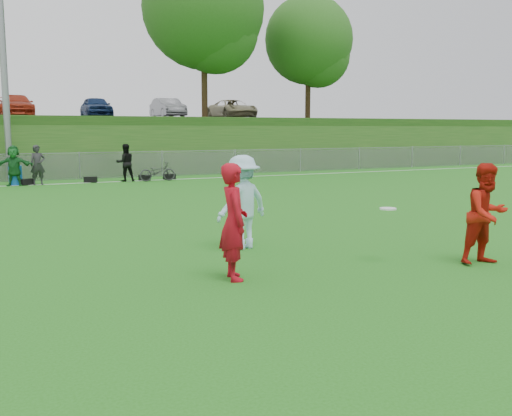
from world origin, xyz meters
TOP-DOWN VIEW (x-y plane):
  - ground at (0.00, 0.00)m, footprint 120.00×120.00m
  - sideline_far at (0.00, 18.00)m, footprint 60.00×0.10m
  - fence at (0.00, 20.00)m, footprint 58.00×0.06m
  - light_pole at (-3.00, 20.80)m, footprint 1.20×0.40m
  - berm at (0.00, 31.00)m, footprint 120.00×18.00m
  - parking_lot at (0.00, 33.00)m, footprint 120.00×12.00m
  - tree_green_near at (8.16, 24.42)m, footprint 7.14×7.14m
  - tree_green_far at (16.16, 25.92)m, footprint 5.88×5.88m
  - car_row at (-1.17, 32.00)m, footprint 32.04×5.18m
  - spectator_row at (-2.68, 18.00)m, footprint 8.65×0.84m
  - gear_bags at (1.03, 18.10)m, footprint 6.85×0.50m
  - player_red_left at (-0.60, 0.26)m, footprint 0.55×0.74m
  - player_red_center at (3.80, -0.70)m, footprint 0.89×0.71m
  - player_blue at (0.48, 2.33)m, footprint 1.36×1.03m
  - frisbee at (2.32, 0.14)m, footprint 0.29×0.29m
  - recycling_bin at (-2.89, 18.29)m, footprint 0.63×0.63m
  - bicycle at (3.05, 17.50)m, footprint 1.64×0.58m

SIDE VIEW (x-z plane):
  - ground at x=0.00m, z-range 0.00..0.00m
  - sideline_far at x=0.00m, z-range 0.00..0.01m
  - gear_bags at x=1.03m, z-range 0.00..0.26m
  - recycling_bin at x=-2.89m, z-range 0.00..0.82m
  - bicycle at x=3.05m, z-range 0.00..0.86m
  - fence at x=0.00m, z-range 0.00..1.30m
  - spectator_row at x=-2.68m, z-range 0.00..1.69m
  - player_red_center at x=3.80m, z-range 0.00..1.78m
  - player_red_left at x=-0.60m, z-range 0.00..1.84m
  - player_blue at x=0.48m, z-range 0.00..1.86m
  - frisbee at x=2.32m, z-range 0.95..0.98m
  - berm at x=0.00m, z-range 0.00..3.00m
  - parking_lot at x=0.00m, z-range 3.00..3.10m
  - car_row at x=-1.17m, z-range 3.10..4.54m
  - light_pole at x=-3.00m, z-range 0.63..12.78m
  - tree_green_far at x=16.16m, z-range 3.87..12.06m
  - tree_green_near at x=8.16m, z-range 4.06..14.00m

